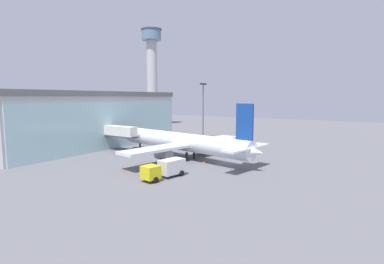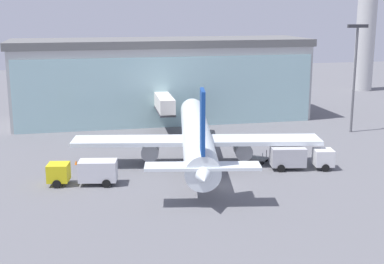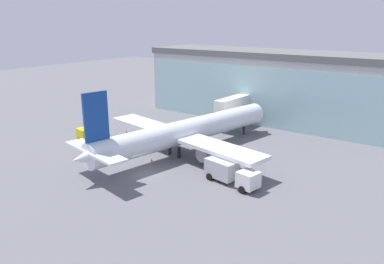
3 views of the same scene
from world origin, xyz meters
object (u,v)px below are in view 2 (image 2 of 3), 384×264
(safety_cone_wingtip, at_px, (76,162))
(catering_truck, at_px, (85,171))
(baggage_cart, at_px, (256,158))
(fuel_truck, at_px, (299,157))
(jet_bridge, at_px, (163,102))
(apron_light_mast, at_px, (355,68))
(safety_cone_nose, at_px, (194,174))
(airplane, at_px, (196,136))

(safety_cone_wingtip, bearing_deg, catering_truck, -83.30)
(baggage_cart, bearing_deg, fuel_truck, -5.37)
(jet_bridge, height_order, fuel_truck, jet_bridge)
(apron_light_mast, bearing_deg, safety_cone_nose, -149.62)
(apron_light_mast, height_order, baggage_cart, apron_light_mast)
(jet_bridge, height_order, catering_truck, jet_bridge)
(safety_cone_nose, distance_m, safety_cone_wingtip, 15.10)
(catering_truck, relative_size, fuel_truck, 1.00)
(jet_bridge, bearing_deg, catering_truck, 155.56)
(fuel_truck, xyz_separation_m, safety_cone_wingtip, (-25.64, 7.61, -1.19))
(catering_truck, xyz_separation_m, safety_cone_nose, (12.02, 0.16, -1.19))
(airplane, bearing_deg, safety_cone_nose, 175.40)
(apron_light_mast, xyz_separation_m, airplane, (-26.85, -11.02, -6.50))
(apron_light_mast, height_order, catering_truck, apron_light_mast)
(apron_light_mast, bearing_deg, jet_bridge, 164.84)
(safety_cone_wingtip, bearing_deg, safety_cone_nose, -30.91)
(airplane, height_order, safety_cone_nose, airplane)
(jet_bridge, xyz_separation_m, safety_cone_wingtip, (-13.41, -16.46, -4.09))
(safety_cone_nose, relative_size, safety_cone_wingtip, 1.00)
(baggage_cart, distance_m, safety_cone_wingtip, 21.95)
(fuel_truck, bearing_deg, catering_truck, -168.86)
(jet_bridge, distance_m, catering_truck, 27.53)
(catering_truck, relative_size, baggage_cart, 2.38)
(airplane, xyz_separation_m, catering_truck, (-13.56, -5.78, -1.82))
(catering_truck, bearing_deg, baggage_cart, -157.77)
(apron_light_mast, xyz_separation_m, baggage_cart, (-19.71, -12.57, -9.29))
(apron_light_mast, distance_m, catering_truck, 44.56)
(catering_truck, height_order, baggage_cart, catering_truck)
(jet_bridge, bearing_deg, airplane, -173.98)
(fuel_truck, bearing_deg, safety_cone_nose, -168.91)
(catering_truck, xyz_separation_m, baggage_cart, (20.70, 4.24, -0.97))
(jet_bridge, relative_size, catering_truck, 1.77)
(fuel_truck, distance_m, safety_cone_wingtip, 26.77)
(apron_light_mast, height_order, safety_cone_wingtip, apron_light_mast)
(airplane, bearing_deg, baggage_cart, -91.49)
(jet_bridge, distance_m, airplane, 18.65)
(fuel_truck, bearing_deg, safety_cone_wingtip, 173.90)
(apron_light_mast, relative_size, safety_cone_wingtip, 29.47)
(safety_cone_nose, bearing_deg, fuel_truck, 0.66)
(baggage_cart, height_order, safety_cone_wingtip, baggage_cart)
(airplane, distance_m, safety_cone_nose, 6.56)
(jet_bridge, bearing_deg, safety_cone_wingtip, 143.50)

